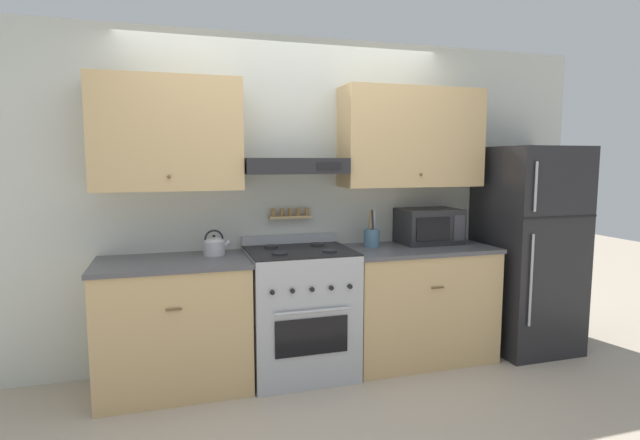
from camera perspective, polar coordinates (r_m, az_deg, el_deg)
The scene contains 9 objects.
ground_plane at distance 3.68m, azimuth -0.95°, elevation -18.89°, with size 16.00×16.00×0.00m, color #B2A38E.
wall_back at distance 3.92m, azimuth -2.99°, elevation 4.68°, with size 5.20×0.46×2.55m.
counter_left at distance 3.70m, azimuth -16.32°, elevation -11.37°, with size 1.04×0.66×0.91m.
counter_right at distance 4.16m, azimuth 10.96°, elevation -9.22°, with size 1.19×0.66×0.91m.
stove_range at distance 3.79m, azimuth -2.31°, elevation -10.40°, with size 0.76×0.68×1.01m.
refrigerator at distance 4.58m, azimuth 22.61°, elevation -3.04°, with size 0.69×0.74×1.71m.
tea_kettle at distance 3.70m, azimuth -11.98°, elevation -2.85°, with size 0.20×0.15×0.19m.
microwave at distance 4.23m, azimuth 12.32°, elevation -0.67°, with size 0.49×0.36×0.29m.
utensil_crock at distance 3.99m, azimuth 5.93°, elevation -1.97°, with size 0.13×0.13×0.29m.
Camera 1 is at (-0.91, -3.19, 1.59)m, focal length 28.00 mm.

